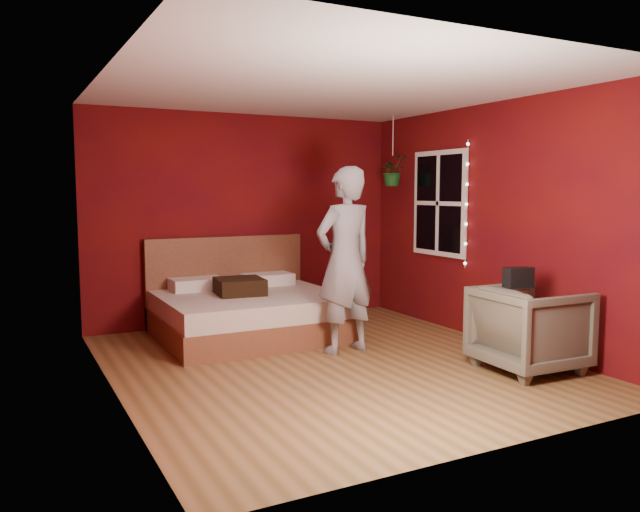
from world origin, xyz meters
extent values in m
plane|color=olive|center=(0.00, 0.00, 0.00)|extent=(4.50, 4.50, 0.00)
cube|color=#66100A|center=(0.00, 2.26, 1.30)|extent=(4.00, 0.02, 2.60)
cube|color=#66100A|center=(0.00, -2.26, 1.30)|extent=(4.00, 0.02, 2.60)
cube|color=#66100A|center=(-2.01, 0.00, 1.30)|extent=(0.02, 4.50, 2.60)
cube|color=#66100A|center=(2.01, 0.00, 1.30)|extent=(0.02, 4.50, 2.60)
cube|color=silver|center=(0.00, 0.00, 2.61)|extent=(4.00, 4.50, 0.02)
cube|color=white|center=(1.97, 0.90, 1.50)|extent=(0.04, 0.97, 1.27)
cube|color=black|center=(1.96, 0.90, 1.50)|extent=(0.02, 0.85, 1.15)
cube|color=white|center=(1.95, 0.90, 1.50)|extent=(0.03, 0.05, 1.15)
cube|color=white|center=(1.95, 0.90, 1.50)|extent=(0.03, 0.85, 0.05)
cylinder|color=silver|center=(1.94, 0.38, 1.50)|extent=(0.01, 0.01, 1.45)
sphere|color=#FFF2CC|center=(1.94, 0.38, 0.83)|extent=(0.04, 0.04, 0.04)
sphere|color=#FFF2CC|center=(1.94, 0.38, 1.05)|extent=(0.04, 0.04, 0.04)
sphere|color=#FFF2CC|center=(1.94, 0.38, 1.27)|extent=(0.04, 0.04, 0.04)
sphere|color=#FFF2CC|center=(1.94, 0.38, 1.50)|extent=(0.04, 0.04, 0.04)
sphere|color=#FFF2CC|center=(1.94, 0.38, 1.73)|extent=(0.04, 0.04, 0.04)
sphere|color=#FFF2CC|center=(1.94, 0.38, 1.95)|extent=(0.04, 0.04, 0.04)
sphere|color=#FFF2CC|center=(1.94, 0.38, 2.17)|extent=(0.04, 0.04, 0.04)
cube|color=brown|center=(-0.31, 1.36, 0.14)|extent=(1.98, 1.69, 0.28)
cube|color=beige|center=(-0.31, 1.36, 0.39)|extent=(1.95, 1.65, 0.22)
cube|color=brown|center=(-0.31, 2.16, 0.55)|extent=(1.98, 0.08, 1.09)
cube|color=silver|center=(-0.75, 1.92, 0.57)|extent=(0.60, 0.38, 0.14)
cube|color=silver|center=(0.14, 1.92, 0.57)|extent=(0.60, 0.38, 0.14)
imported|color=gray|center=(0.33, 0.32, 0.95)|extent=(0.75, 0.55, 1.90)
imported|color=#65614F|center=(1.50, -1.05, 0.39)|extent=(0.90, 0.87, 0.78)
cube|color=black|center=(1.36, -1.03, 0.87)|extent=(0.27, 0.16, 0.18)
cube|color=black|center=(-0.42, 1.40, 0.59)|extent=(0.56, 0.56, 0.18)
cylinder|color=silver|center=(1.72, 1.54, 2.35)|extent=(0.01, 0.01, 0.50)
imported|color=#164F16|center=(1.72, 1.54, 1.90)|extent=(0.38, 0.33, 0.39)
camera|label=1|loc=(-2.79, -5.14, 1.65)|focal=35.00mm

